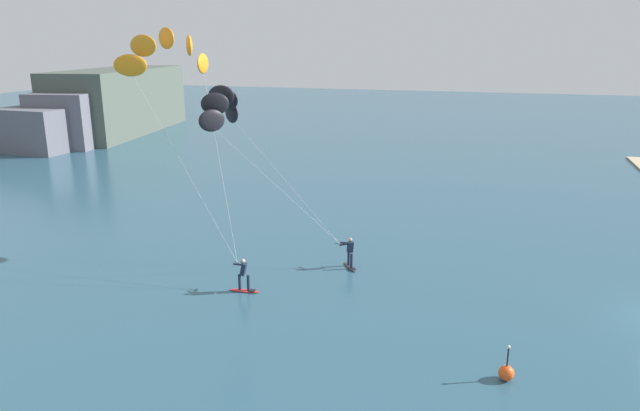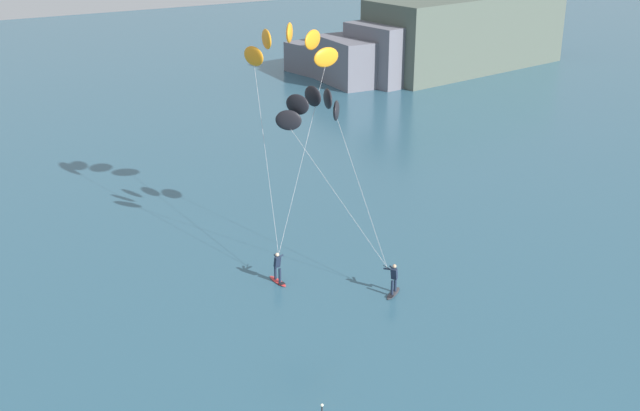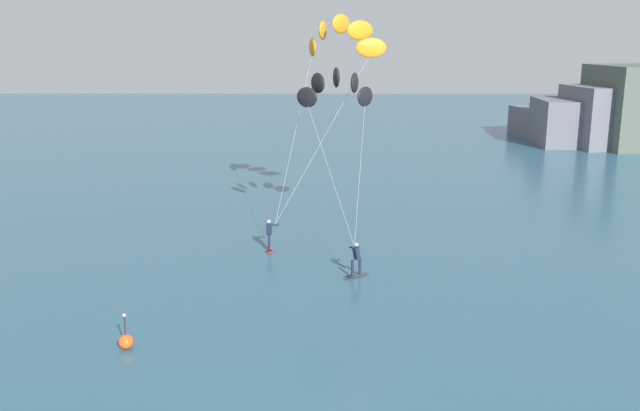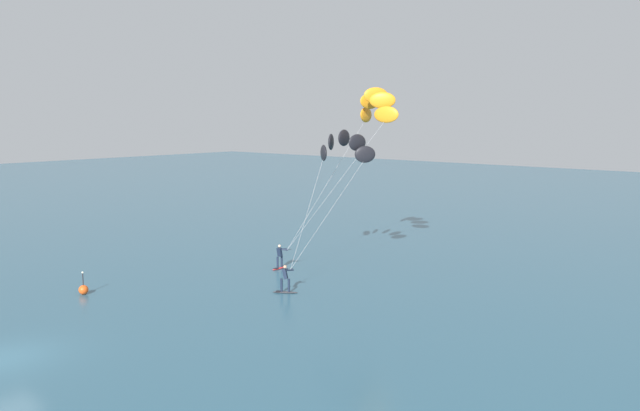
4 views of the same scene
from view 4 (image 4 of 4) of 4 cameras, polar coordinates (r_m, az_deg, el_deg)
name	(u,v)px [view 4 (image 4 of 4)]	position (r m, az deg, el deg)	size (l,w,h in m)	color
ground_plane	(5,358)	(31.08, -26.67, -12.29)	(240.00, 240.00, 0.00)	#2D566B
kitesurfer_nearshore	(341,152)	(41.70, 1.94, 4.86)	(4.38, 8.13, 9.54)	#333338
kitesurfer_mid_water	(372,112)	(44.17, 4.73, 8.49)	(6.72, 8.49, 12.40)	red
marker_buoy	(83,289)	(39.79, -20.65, -7.13)	(0.56, 0.56, 1.38)	#EA5119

